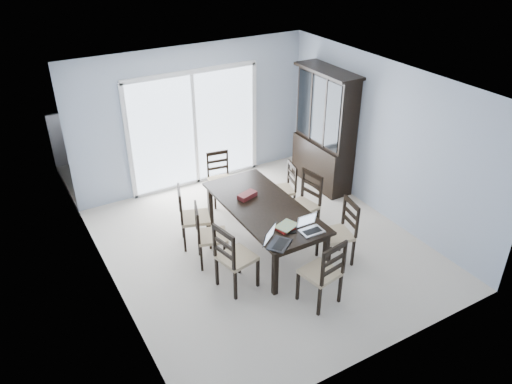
% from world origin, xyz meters
% --- Properties ---
extents(floor, '(5.00, 5.00, 0.00)m').
position_xyz_m(floor, '(0.00, 0.00, 0.00)').
color(floor, silver).
rests_on(floor, ground).
extents(ceiling, '(5.00, 5.00, 0.00)m').
position_xyz_m(ceiling, '(0.00, 0.00, 2.60)').
color(ceiling, white).
rests_on(ceiling, back_wall).
extents(back_wall, '(4.50, 0.02, 2.60)m').
position_xyz_m(back_wall, '(0.00, 2.50, 1.30)').
color(back_wall, '#A3B0C3').
rests_on(back_wall, floor).
extents(wall_left, '(0.02, 5.00, 2.60)m').
position_xyz_m(wall_left, '(-2.25, 0.00, 1.30)').
color(wall_left, '#A3B0C3').
rests_on(wall_left, floor).
extents(wall_right, '(0.02, 5.00, 2.60)m').
position_xyz_m(wall_right, '(2.25, 0.00, 1.30)').
color(wall_right, '#A3B0C3').
rests_on(wall_right, floor).
extents(balcony, '(4.50, 2.00, 0.10)m').
position_xyz_m(balcony, '(0.00, 3.50, -0.05)').
color(balcony, gray).
rests_on(balcony, ground).
extents(railing, '(4.50, 0.06, 1.10)m').
position_xyz_m(railing, '(0.00, 4.50, 0.55)').
color(railing, '#99999E').
rests_on(railing, balcony).
extents(dining_table, '(1.00, 2.20, 0.75)m').
position_xyz_m(dining_table, '(0.00, 0.00, 0.67)').
color(dining_table, black).
rests_on(dining_table, floor).
extents(china_hutch, '(0.50, 1.38, 2.20)m').
position_xyz_m(china_hutch, '(2.02, 1.25, 1.07)').
color(china_hutch, black).
rests_on(china_hutch, floor).
extents(sliding_door, '(2.52, 0.05, 2.18)m').
position_xyz_m(sliding_door, '(0.00, 2.48, 1.09)').
color(sliding_door, silver).
rests_on(sliding_door, floor).
extents(chair_left_near, '(0.54, 0.53, 1.18)m').
position_xyz_m(chair_left_near, '(-0.88, -0.62, 0.62)').
color(chair_left_near, black).
rests_on(chair_left_near, floor).
extents(chair_left_mid, '(0.54, 0.53, 1.11)m').
position_xyz_m(chair_left_mid, '(-0.92, 0.10, 0.59)').
color(chair_left_mid, black).
rests_on(chair_left_mid, floor).
extents(chair_left_far, '(0.55, 0.55, 1.14)m').
position_xyz_m(chair_left_far, '(-0.94, 0.65, 0.60)').
color(chair_left_far, black).
rests_on(chair_left_far, floor).
extents(chair_right_near, '(0.51, 0.50, 1.14)m').
position_xyz_m(chair_right_near, '(0.83, -0.83, 0.60)').
color(chair_right_near, black).
rests_on(chair_right_near, floor).
extents(chair_right_mid, '(0.52, 0.51, 1.17)m').
position_xyz_m(chair_right_mid, '(0.83, 0.09, 0.62)').
color(chair_right_mid, black).
rests_on(chair_right_mid, floor).
extents(chair_right_far, '(0.47, 0.46, 1.03)m').
position_xyz_m(chair_right_far, '(0.88, 0.74, 0.54)').
color(chair_right_far, black).
rests_on(chair_right_far, floor).
extents(chair_end_near, '(0.50, 0.51, 1.16)m').
position_xyz_m(chair_end_near, '(0.03, -1.51, 0.61)').
color(chair_end_near, black).
rests_on(chair_end_near, floor).
extents(chair_end_far, '(0.45, 0.46, 1.06)m').
position_xyz_m(chair_end_far, '(0.07, 1.64, 0.56)').
color(chair_end_far, black).
rests_on(chair_end_far, floor).
extents(laptop_dark, '(0.42, 0.40, 0.24)m').
position_xyz_m(laptop_dark, '(-0.33, -0.95, 0.81)').
color(laptop_dark, black).
rests_on(laptop_dark, dining_table).
extents(laptop_silver, '(0.32, 0.22, 0.22)m').
position_xyz_m(laptop_silver, '(0.21, -0.91, 0.80)').
color(laptop_silver, silver).
rests_on(laptop_silver, dining_table).
extents(book_stack, '(0.35, 0.31, 0.05)m').
position_xyz_m(book_stack, '(-0.04, -0.67, 0.77)').
color(book_stack, maroon).
rests_on(book_stack, dining_table).
extents(cell_phone, '(0.13, 0.09, 0.01)m').
position_xyz_m(cell_phone, '(-0.04, -0.79, 0.76)').
color(cell_phone, black).
rests_on(cell_phone, dining_table).
extents(game_box, '(0.33, 0.23, 0.07)m').
position_xyz_m(game_box, '(-0.10, 0.33, 0.79)').
color(game_box, '#50101E').
rests_on(game_box, dining_table).
extents(hot_tub, '(1.94, 1.79, 0.90)m').
position_xyz_m(hot_tub, '(-0.68, 3.47, 0.45)').
color(hot_tub, brown).
rests_on(hot_tub, balcony).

